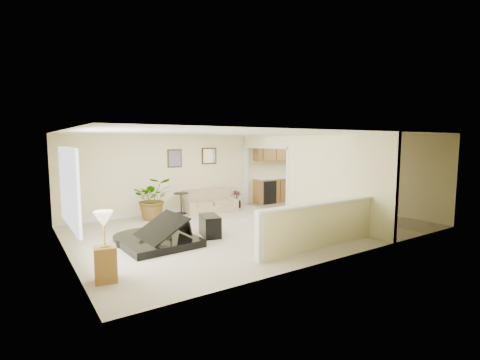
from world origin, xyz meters
TOP-DOWN VIEW (x-y plane):
  - floor at (0.00, 0.00)m, footprint 9.00×9.00m
  - back_wall at (0.00, 3.00)m, footprint 9.00×0.04m
  - front_wall at (0.00, -3.00)m, footprint 9.00×0.04m
  - left_wall at (-4.50, 0.00)m, footprint 0.04×6.00m
  - right_wall at (4.50, 0.00)m, footprint 0.04×6.00m
  - ceiling at (0.00, 0.00)m, footprint 9.00×6.00m
  - kitchen_vinyl at (3.15, 0.00)m, footprint 2.70×6.00m
  - interior_partition at (1.80, 0.25)m, footprint 0.18×5.99m
  - pony_half_wall at (0.08, -2.30)m, footprint 3.42×0.22m
  - left_window at (-4.49, -0.50)m, footprint 0.05×2.15m
  - wall_art_left at (-0.95, 2.97)m, footprint 0.48×0.04m
  - wall_mirror at (0.30, 2.97)m, footprint 0.55×0.04m
  - kitchen_cabinets at (3.19, 2.73)m, footprint 2.36×0.65m
  - piano at (-2.75, -0.14)m, footprint 1.90×1.97m
  - piano_bench at (-1.40, -0.16)m, footprint 0.57×0.84m
  - loveseat at (0.05, 2.53)m, footprint 1.78×1.18m
  - accent_table at (-0.90, 2.65)m, footprint 0.47×0.47m
  - palm_plant at (-1.89, 2.41)m, footprint 1.33×1.23m
  - small_plant at (1.12, 2.54)m, footprint 0.35×0.35m
  - lamp_stand at (-4.15, -1.65)m, footprint 0.40×0.40m

SIDE VIEW (x-z plane):
  - floor at x=0.00m, z-range 0.00..0.00m
  - kitchen_vinyl at x=3.15m, z-range 0.00..0.01m
  - small_plant at x=1.12m, z-range -0.04..0.55m
  - piano_bench at x=-1.40m, z-range 0.00..0.51m
  - loveseat at x=0.05m, z-range -0.11..0.83m
  - accent_table at x=-0.90m, z-range 0.10..0.77m
  - lamp_stand at x=-4.15m, z-range -0.09..1.08m
  - pony_half_wall at x=0.08m, z-range 0.02..1.02m
  - palm_plant at x=-1.89m, z-range -0.01..1.23m
  - piano at x=-2.75m, z-range -0.12..1.35m
  - kitchen_cabinets at x=3.19m, z-range -0.29..2.03m
  - interior_partition at x=1.80m, z-range -0.03..2.47m
  - back_wall at x=0.00m, z-range 0.00..2.50m
  - front_wall at x=0.00m, z-range 0.00..2.50m
  - left_wall at x=-4.50m, z-range 0.00..2.50m
  - right_wall at x=4.50m, z-range 0.00..2.50m
  - left_window at x=-4.49m, z-range 0.73..2.17m
  - wall_art_left at x=-0.95m, z-range 1.46..2.04m
  - wall_mirror at x=0.30m, z-range 1.52..2.08m
  - ceiling at x=0.00m, z-range 2.48..2.52m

